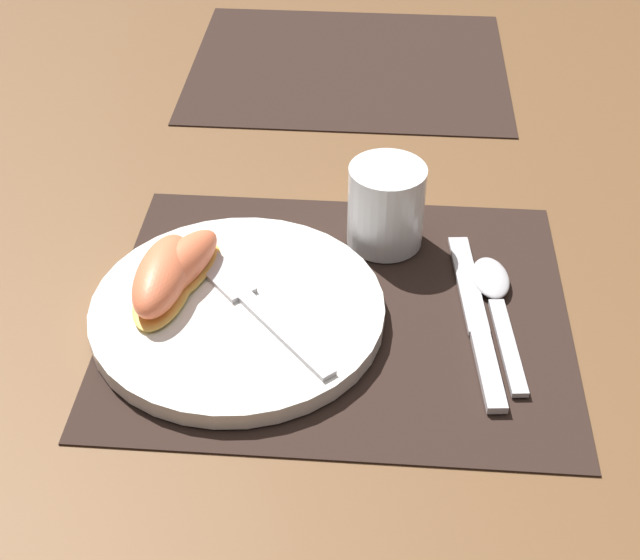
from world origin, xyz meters
The scene contains 10 objects.
ground_plane centered at (0.00, 0.00, 0.00)m, with size 3.00×3.00×0.00m, color brown.
placemat centered at (0.00, 0.00, 0.00)m, with size 0.41×0.34×0.00m.
placemat_far centered at (-0.01, 0.48, 0.00)m, with size 0.41×0.34×0.00m.
plate centered at (-0.09, -0.02, 0.01)m, with size 0.26×0.26×0.02m.
juice_glass centered at (0.04, 0.10, 0.04)m, with size 0.07×0.07×0.08m.
knife centered at (0.12, -0.01, 0.01)m, with size 0.04×0.23×0.01m.
spoon centered at (0.14, 0.02, 0.01)m, with size 0.04×0.18×0.01m.
fork centered at (-0.08, -0.02, 0.02)m, with size 0.15×0.16×0.00m.
citrus_wedge_0 centered at (-0.14, 0.01, 0.04)m, with size 0.08×0.12×0.04m.
citrus_wedge_1 centered at (-0.16, -0.01, 0.04)m, with size 0.05×0.11×0.04m.
Camera 1 is at (0.03, -0.60, 0.54)m, focal length 50.00 mm.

